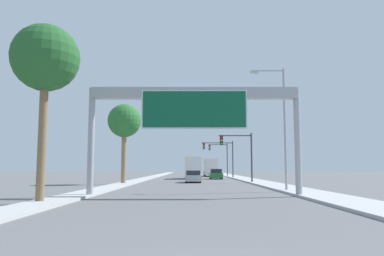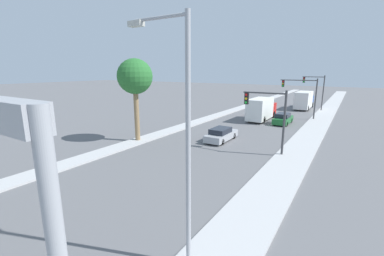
% 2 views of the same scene
% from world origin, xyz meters
% --- Properties ---
extents(sidewalk_right, '(3.00, 120.00, 0.15)m').
position_xyz_m(sidewalk_right, '(7.75, 60.00, 0.07)').
color(sidewalk_right, '#B3B3B3').
rests_on(sidewalk_right, ground).
extents(median_strip_left, '(2.00, 120.00, 0.15)m').
position_xyz_m(median_strip_left, '(-7.25, 60.00, 0.07)').
color(median_strip_left, '#B3B3B3').
rests_on(median_strip_left, ground).
extents(sign_gantry, '(13.30, 0.73, 6.81)m').
position_xyz_m(sign_gantry, '(0.00, 17.89, 5.52)').
color(sign_gantry, '#9EA0A5').
rests_on(sign_gantry, ground).
extents(car_far_center, '(1.88, 4.69, 1.54)m').
position_xyz_m(car_far_center, '(3.50, 52.28, 0.72)').
color(car_far_center, '#1E662D').
rests_on(car_far_center, ground).
extents(car_mid_center, '(1.85, 4.75, 1.41)m').
position_xyz_m(car_mid_center, '(0.00, 39.66, 0.67)').
color(car_mid_center, '#A5A8AD').
rests_on(car_mid_center, ground).
extents(truck_box_primary, '(2.48, 8.64, 3.39)m').
position_xyz_m(truck_box_primary, '(3.50, 69.16, 1.72)').
color(truck_box_primary, navy).
rests_on(truck_box_primary, ground).
extents(truck_box_secondary, '(2.44, 8.05, 3.33)m').
position_xyz_m(truck_box_secondary, '(0.00, 53.48, 1.69)').
color(truck_box_secondary, red).
rests_on(truck_box_secondary, ground).
extents(traffic_light_near_intersection, '(3.88, 0.32, 5.76)m').
position_xyz_m(traffic_light_near_intersection, '(5.50, 38.00, 3.87)').
color(traffic_light_near_intersection, '#3D3D3F').
rests_on(traffic_light_near_intersection, ground).
extents(traffic_light_mid_block, '(5.42, 0.32, 6.20)m').
position_xyz_m(traffic_light_mid_block, '(5.00, 58.00, 4.26)').
color(traffic_light_mid_block, '#3D3D3F').
rests_on(traffic_light_mid_block, ground).
extents(traffic_light_far_intersection, '(3.84, 0.32, 6.50)m').
position_xyz_m(traffic_light_far_intersection, '(5.59, 68.00, 4.32)').
color(traffic_light_far_intersection, '#3D3D3F').
rests_on(traffic_light_far_intersection, ground).
extents(palm_tree_foreground, '(3.45, 3.45, 9.13)m').
position_xyz_m(palm_tree_foreground, '(-7.68, 13.46, 7.29)').
color(palm_tree_foreground, brown).
rests_on(palm_tree_foreground, ground).
extents(palm_tree_background, '(3.58, 3.58, 8.60)m').
position_xyz_m(palm_tree_background, '(-7.44, 34.75, 6.68)').
color(palm_tree_background, '#8C704C').
rests_on(palm_tree_background, ground).
extents(street_lamp_right, '(2.61, 0.28, 9.30)m').
position_xyz_m(street_lamp_right, '(6.55, 22.66, 5.44)').
color(street_lamp_right, '#9EA0A5').
rests_on(street_lamp_right, ground).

